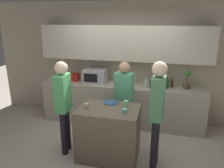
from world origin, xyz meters
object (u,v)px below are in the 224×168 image
at_px(bottle_3, 162,81).
at_px(person_right, 63,100).
at_px(microwave, 95,76).
at_px(cup_2, 126,104).
at_px(bottle_5, 172,83).
at_px(person_left, 157,106).
at_px(toaster, 73,77).
at_px(cup_1, 87,106).
at_px(plate_on_island, 111,102).
at_px(cup_0, 125,111).
at_px(bottle_0, 146,83).
at_px(person_center, 124,95).
at_px(potted_plant, 187,79).
at_px(bottle_2, 156,83).
at_px(bottle_4, 167,83).
at_px(bottle_1, 151,84).

xyz_separation_m(bottle_3, person_right, (-1.62, -1.41, -0.04)).
distance_m(microwave, cup_2, 1.51).
height_order(bottle_5, cup_2, bottle_5).
bearing_deg(person_left, bottle_3, 3.35).
bearing_deg(toaster, cup_1, -59.48).
height_order(plate_on_island, cup_0, cup_0).
distance_m(microwave, bottle_0, 1.16).
relative_size(cup_0, person_center, 0.05).
height_order(bottle_0, person_right, person_right).
bearing_deg(cup_0, potted_plant, 54.77).
relative_size(bottle_2, bottle_4, 0.82).
height_order(microwave, bottle_4, microwave).
relative_size(bottle_1, cup_2, 2.16).
distance_m(bottle_3, plate_on_island, 1.42).
relative_size(bottle_0, plate_on_island, 0.88).
height_order(bottle_1, cup_1, bottle_1).
bearing_deg(bottle_2, person_left, -86.96).
bearing_deg(bottle_2, potted_plant, 4.34).
bearing_deg(toaster, plate_on_island, -43.17).
bearing_deg(potted_plant, person_right, -146.86).
bearing_deg(bottle_3, bottle_5, 6.96).
bearing_deg(toaster, cup_0, -44.54).
height_order(bottle_1, bottle_3, bottle_3).
xyz_separation_m(bottle_4, cup_1, (-1.29, -1.37, -0.07)).
height_order(bottle_2, person_right, person_right).
distance_m(cup_2, person_center, 0.48).
height_order(bottle_2, person_center, person_center).
height_order(plate_on_island, person_left, person_left).
relative_size(toaster, person_center, 0.16).
xyz_separation_m(bottle_0, cup_1, (-0.85, -1.33, -0.06)).
bearing_deg(bottle_4, person_right, -142.46).
distance_m(potted_plant, bottle_4, 0.42).
distance_m(bottle_0, person_center, 0.72).
height_order(bottle_2, cup_2, bottle_2).
bearing_deg(cup_0, toaster, 135.46).
bearing_deg(toaster, bottle_3, 0.64).
height_order(bottle_2, cup_1, bottle_2).
relative_size(toaster, cup_2, 2.55).
height_order(microwave, potted_plant, potted_plant).
height_order(bottle_1, person_center, person_center).
height_order(potted_plant, bottle_5, potted_plant).
xyz_separation_m(plate_on_island, person_left, (0.81, -0.32, 0.14)).
bearing_deg(person_center, bottle_0, -106.27).
relative_size(bottle_3, person_right, 0.18).
relative_size(bottle_2, bottle_5, 1.00).
distance_m(bottle_1, plate_on_island, 1.18).
distance_m(bottle_3, bottle_5, 0.21).
distance_m(potted_plant, bottle_0, 0.85).
distance_m(potted_plant, plate_on_island, 1.76).
xyz_separation_m(bottle_0, person_right, (-1.29, -1.28, -0.02)).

